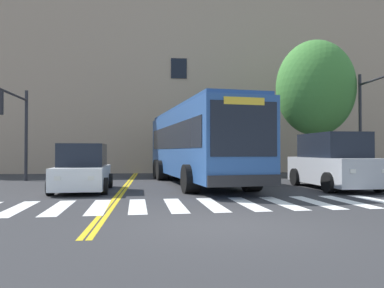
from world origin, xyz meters
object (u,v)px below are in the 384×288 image
Objects in this scene: car_silver_far_lane at (333,162)px; traffic_light_near_corner at (376,106)px; city_bus at (197,143)px; street_tree_curbside_large at (315,88)px; traffic_light_far_corner at (15,117)px; car_white_near_lane at (83,170)px.

car_silver_far_lane is 5.40m from traffic_light_near_corner.
traffic_light_near_corner reaches higher than city_bus.
city_bus is 8.36m from street_tree_curbside_large.
street_tree_curbside_large is (15.65, 1.98, 1.98)m from traffic_light_far_corner.
car_silver_far_lane is 0.63× the size of street_tree_curbside_large.
traffic_light_near_corner reaches higher than car_white_near_lane.
traffic_light_near_corner is (3.69, 2.87, 2.69)m from car_silver_far_lane.
traffic_light_far_corner is (-17.51, 0.83, -0.64)m from traffic_light_near_corner.
car_silver_far_lane is 0.87× the size of traffic_light_near_corner.
car_white_near_lane is at bearing -168.07° from traffic_light_near_corner.
car_white_near_lane is 0.81× the size of car_silver_far_lane.
city_bus is at bearing 29.96° from car_white_near_lane.
street_tree_curbside_large is (7.12, 3.00, 3.19)m from city_bus.
car_white_near_lane is 14.28m from traffic_light_near_corner.
traffic_light_far_corner is at bearing 165.00° from car_silver_far_lane.
car_white_near_lane is 0.51× the size of street_tree_curbside_large.
traffic_light_near_corner is (13.67, 2.89, 2.93)m from car_white_near_lane.
traffic_light_far_corner is 15.89m from street_tree_curbside_large.
city_bus is 8.67m from traffic_light_far_corner.
city_bus is 2.43× the size of car_silver_far_lane.
city_bus is 2.56× the size of traffic_light_far_corner.
traffic_light_near_corner is at bearing 11.93° from car_white_near_lane.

